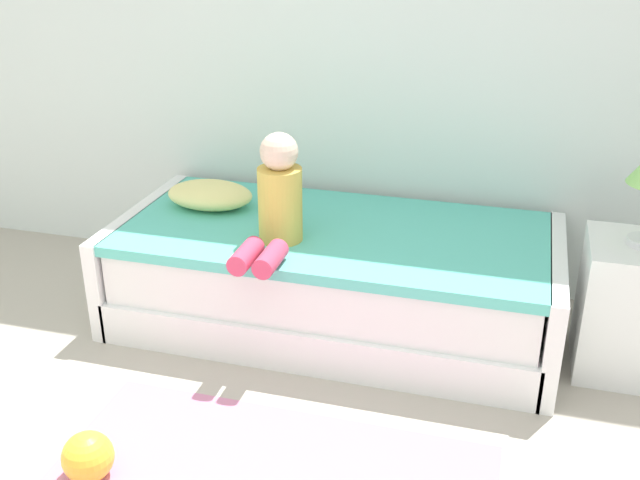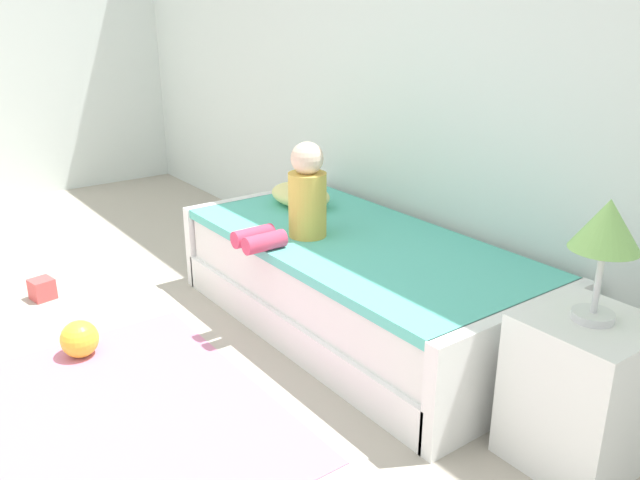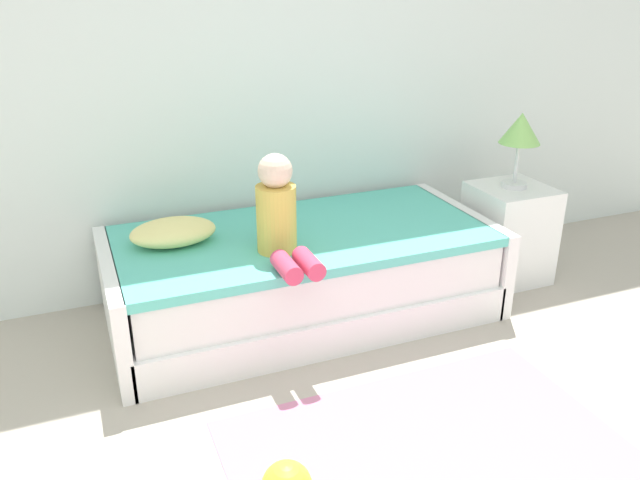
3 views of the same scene
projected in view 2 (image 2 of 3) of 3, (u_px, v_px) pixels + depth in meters
name	position (u px, v px, depth m)	size (l,w,h in m)	color
wall_rear	(429.00, 44.00, 3.53)	(7.20, 0.10, 2.90)	silver
bed	(358.00, 284.00, 3.49)	(2.11, 1.00, 0.50)	white
nightstand	(581.00, 391.00, 2.44)	(0.44, 0.44, 0.60)	white
table_lamp	(606.00, 231.00, 2.22)	(0.24, 0.24, 0.45)	silver
child_figure	(300.00, 200.00, 3.36)	(0.20, 0.51, 0.50)	gold
pillow	(300.00, 195.00, 3.95)	(0.44, 0.30, 0.13)	#F2E58C
toy_ball	(80.00, 339.00, 3.24)	(0.19, 0.19, 0.19)	yellow
area_rug	(133.00, 414.00, 2.80)	(1.60, 1.10, 0.01)	pink
toy_block	(42.00, 289.00, 3.87)	(0.12, 0.12, 0.12)	#E54C4C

